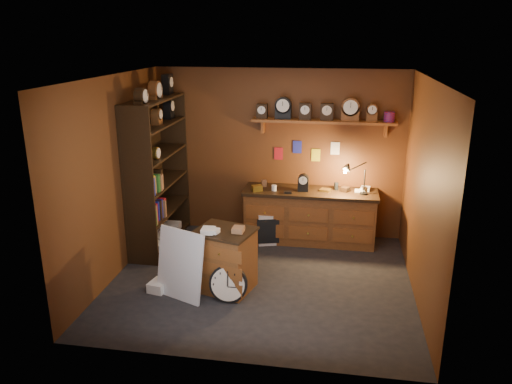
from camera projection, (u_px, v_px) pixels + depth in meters
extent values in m
plane|color=black|center=(261.00, 280.00, 6.79)|extent=(4.00, 4.00, 0.00)
cube|color=#583015|center=(279.00, 153.00, 8.07)|extent=(4.00, 0.02, 2.70)
cube|color=#583015|center=(232.00, 241.00, 4.69)|extent=(4.00, 0.02, 2.70)
cube|color=#583015|center=(114.00, 178.00, 6.69)|extent=(0.02, 3.60, 2.70)
cube|color=#583015|center=(424.00, 193.00, 6.07)|extent=(0.02, 3.60, 2.70)
cube|color=beige|center=(262.00, 78.00, 5.97)|extent=(4.00, 3.60, 0.02)
cube|color=brown|center=(323.00, 121.00, 7.65)|extent=(2.20, 0.30, 0.04)
cube|color=brown|center=(263.00, 126.00, 7.90)|extent=(0.04, 0.16, 0.20)
cube|color=brown|center=(386.00, 130.00, 7.60)|extent=(0.04, 0.16, 0.20)
cylinder|color=#B21419|center=(389.00, 117.00, 7.46)|extent=(0.16, 0.16, 0.15)
cube|color=#A5141E|center=(288.00, 154.00, 8.03)|extent=(0.14, 0.01, 0.20)
cube|color=navy|center=(307.00, 147.00, 7.95)|extent=(0.14, 0.01, 0.20)
cube|color=gold|center=(325.00, 155.00, 7.94)|extent=(0.14, 0.01, 0.20)
cube|color=silver|center=(345.00, 149.00, 7.86)|extent=(0.14, 0.01, 0.20)
cube|color=black|center=(144.00, 173.00, 7.67)|extent=(0.03, 1.60, 2.30)
cube|color=black|center=(139.00, 189.00, 6.90)|extent=(0.45, 0.03, 2.30)
cube|color=black|center=(174.00, 162.00, 8.37)|extent=(0.45, 0.03, 2.30)
cube|color=black|center=(162.00, 240.00, 7.97)|extent=(0.43, 1.54, 0.03)
cube|color=black|center=(160.00, 211.00, 7.82)|extent=(0.43, 1.54, 0.03)
cube|color=black|center=(159.00, 183.00, 7.68)|extent=(0.43, 1.54, 0.03)
cube|color=black|center=(157.00, 155.00, 7.54)|extent=(0.43, 1.54, 0.03)
cube|color=black|center=(155.00, 125.00, 7.41)|extent=(0.43, 1.54, 0.03)
cube|color=black|center=(154.00, 100.00, 7.29)|extent=(0.43, 1.54, 0.03)
cube|color=brown|center=(310.00, 217.00, 7.97)|extent=(2.04, 0.60, 0.80)
cube|color=black|center=(310.00, 192.00, 7.84)|extent=(2.10, 0.66, 0.05)
cube|color=brown|center=(308.00, 224.00, 7.69)|extent=(1.96, 0.02, 0.52)
cylinder|color=black|center=(364.00, 193.00, 7.66)|extent=(0.12, 0.12, 0.02)
cylinder|color=black|center=(364.00, 182.00, 7.60)|extent=(0.02, 0.02, 0.38)
cylinder|color=black|center=(357.00, 167.00, 7.52)|extent=(0.27, 0.09, 0.14)
cone|color=black|center=(348.00, 169.00, 7.52)|extent=(0.18, 0.14, 0.18)
cube|color=brown|center=(225.00, 261.00, 6.46)|extent=(0.81, 0.73, 0.79)
cube|color=black|center=(224.00, 231.00, 6.34)|extent=(0.85, 0.78, 0.03)
cube|color=brown|center=(220.00, 271.00, 6.19)|extent=(0.60, 0.18, 0.67)
cylinder|color=black|center=(228.00, 284.00, 6.20)|extent=(0.48, 0.16, 0.48)
cylinder|color=beige|center=(228.00, 285.00, 6.16)|extent=(0.42, 0.10, 0.42)
cube|color=black|center=(228.00, 280.00, 6.14)|extent=(0.01, 0.04, 0.15)
cube|color=black|center=(232.00, 287.00, 6.16)|extent=(0.11, 0.01, 0.01)
cube|color=silver|center=(181.00, 296.00, 6.38)|extent=(0.71, 0.44, 0.91)
cube|color=silver|center=(272.00, 226.00, 8.04)|extent=(0.59, 0.59, 0.50)
cube|color=black|center=(270.00, 231.00, 7.80)|extent=(0.40, 0.13, 0.40)
cube|color=#956441|center=(201.00, 281.00, 6.61)|extent=(0.25, 0.21, 0.15)
cube|color=white|center=(159.00, 286.00, 6.50)|extent=(0.26, 0.30, 0.13)
cube|color=#956441|center=(238.00, 257.00, 7.30)|extent=(0.28, 0.25, 0.17)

